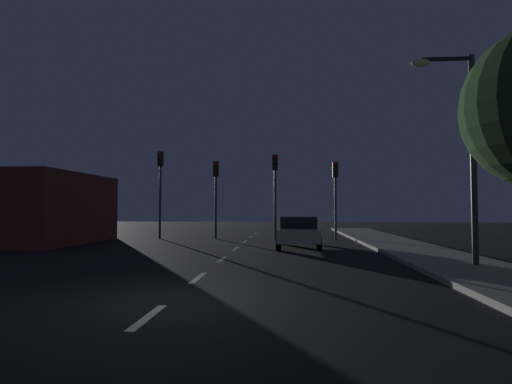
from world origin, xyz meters
name	(u,v)px	position (x,y,z in m)	size (l,w,h in m)	color
ground_plane	(225,257)	(0.00, 7.00, 0.00)	(80.00, 80.00, 0.00)	black
sidewalk_curb_right	(435,257)	(7.50, 7.00, 0.07)	(3.00, 40.00, 0.15)	gray
lane_stripe_nearest	(148,317)	(0.00, -1.20, 0.00)	(0.16, 1.60, 0.01)	silver
lane_stripe_second	(198,278)	(0.00, 2.60, 0.00)	(0.16, 1.60, 0.01)	silver
lane_stripe_third	(222,259)	(0.00, 6.40, 0.00)	(0.16, 1.60, 0.01)	silver
lane_stripe_fourth	(236,249)	(0.00, 10.20, 0.00)	(0.16, 1.60, 0.01)	silver
lane_stripe_fifth	(245,242)	(0.00, 14.00, 0.00)	(0.16, 1.60, 0.01)	silver
lane_stripe_sixth	(251,237)	(0.00, 17.80, 0.00)	(0.16, 1.60, 0.01)	silver
lane_stripe_seventh	(256,233)	(0.00, 21.60, 0.00)	(0.16, 1.60, 0.01)	silver
traffic_signal_far_left	(160,178)	(-5.33, 15.99, 3.66)	(0.32, 0.38, 5.25)	#4C4C51
traffic_signal_center_left	(216,184)	(-1.94, 15.98, 3.24)	(0.32, 0.38, 4.61)	#4C4C51
traffic_signal_center_right	(275,180)	(1.58, 15.98, 3.48)	(0.32, 0.38, 4.97)	#2D2D30
traffic_signal_far_right	(335,185)	(5.09, 15.98, 3.18)	(0.32, 0.38, 4.51)	#4C4C51
car_stopped_ahead	(299,232)	(2.83, 11.03, 0.73)	(2.04, 4.18, 1.43)	beige
street_lamp_right	(462,138)	(7.50, 4.59, 3.90)	(1.84, 0.36, 6.38)	#2D2D30
storefront_left	(41,208)	(-10.50, 12.35, 1.80)	(5.01, 7.47, 3.60)	maroon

